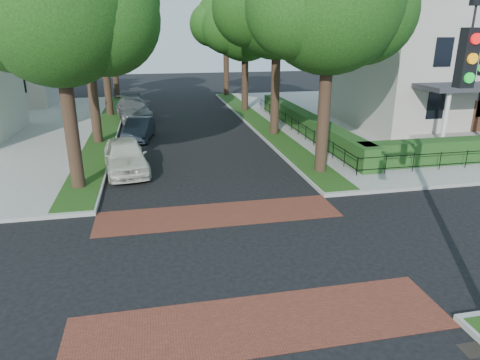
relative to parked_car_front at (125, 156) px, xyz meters
name	(u,v)px	position (x,y,z in m)	size (l,w,h in m)	color
ground	(235,256)	(3.60, -9.17, -0.81)	(120.00, 120.00, 0.00)	black
sidewalk_ne	(428,115)	(23.10, 9.83, -0.74)	(30.00, 30.00, 0.15)	gray
crosswalk_far	(219,214)	(3.60, -5.97, -0.81)	(9.00, 2.20, 0.01)	maroon
crosswalk_near	(261,323)	(3.60, -12.37, -0.81)	(9.00, 2.20, 0.01)	maroon
storm_drain	(476,350)	(7.90, -14.17, -0.81)	(0.65, 0.45, 0.01)	black
grass_strip_ne	(258,121)	(9.00, 9.93, -0.65)	(1.60, 29.80, 0.02)	#1D3F12
grass_strip_nw	(106,127)	(-1.80, 9.93, -0.65)	(1.60, 29.80, 0.02)	#1D3F12
tree_right_near	(331,3)	(9.20, -1.93, 6.82)	(7.75, 6.67, 10.66)	black
tree_right_mid	(278,4)	(9.21, 6.08, 7.18)	(8.25, 7.09, 11.22)	black
tree_right_far	(246,25)	(9.20, 15.05, 6.10)	(7.25, 6.23, 9.74)	black
tree_right_back	(226,22)	(9.20, 24.06, 6.46)	(7.50, 6.45, 10.20)	black
tree_left_near	(59,9)	(-1.80, -1.94, 6.46)	(7.50, 6.45, 10.20)	black
tree_left_far	(103,22)	(-1.80, 15.05, 6.31)	(7.00, 6.02, 9.86)	black
tree_left_back	(111,20)	(-1.80, 24.07, 6.60)	(7.75, 6.66, 10.44)	black
hedge_main_road	(307,123)	(11.30, 5.83, -0.06)	(1.00, 18.00, 1.20)	#224A19
fence_main_road	(295,126)	(10.50, 5.83, -0.21)	(0.06, 18.00, 0.90)	black
house_victorian	(443,38)	(21.11, 6.75, 5.21)	(13.00, 13.05, 12.48)	#B6B0A3
parked_car_front	(125,156)	(0.00, 0.00, 0.00)	(1.91, 4.76, 1.62)	silver
parked_car_middle	(139,129)	(0.52, 6.48, -0.13)	(1.44, 4.12, 1.36)	#1E252E
parked_car_rear	(133,109)	(0.00, 13.09, 0.00)	(2.27, 5.59, 1.62)	slate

